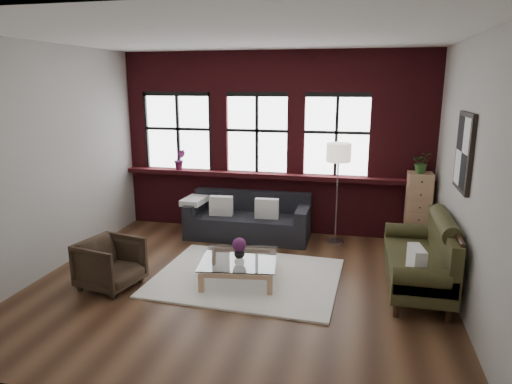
% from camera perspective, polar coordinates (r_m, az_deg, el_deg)
% --- Properties ---
extents(floor, '(5.50, 5.50, 0.00)m').
position_cam_1_polar(floor, '(6.30, -2.14, -11.44)').
color(floor, '#3E2617').
rests_on(floor, ground).
extents(ceiling, '(5.50, 5.50, 0.00)m').
position_cam_1_polar(ceiling, '(5.74, -2.44, 18.93)').
color(ceiling, white).
rests_on(ceiling, ground).
extents(wall_back, '(5.50, 0.00, 5.50)m').
position_cam_1_polar(wall_back, '(8.22, 2.28, 6.11)').
color(wall_back, '#A8A49C').
rests_on(wall_back, ground).
extents(wall_front, '(5.50, 0.00, 5.50)m').
position_cam_1_polar(wall_front, '(3.53, -12.94, -4.29)').
color(wall_front, '#A8A49C').
rests_on(wall_front, ground).
extents(wall_left, '(0.00, 5.00, 5.00)m').
position_cam_1_polar(wall_left, '(7.04, -24.49, 3.66)').
color(wall_left, '#A8A49C').
rests_on(wall_left, ground).
extents(wall_right, '(0.00, 5.00, 5.00)m').
position_cam_1_polar(wall_right, '(5.75, 25.21, 1.62)').
color(wall_right, '#A8A49C').
rests_on(wall_right, ground).
extents(brick_backwall, '(5.50, 0.12, 3.20)m').
position_cam_1_polar(brick_backwall, '(8.16, 2.20, 6.06)').
color(brick_backwall, '#531319').
rests_on(brick_backwall, floor).
extents(sill_ledge, '(5.50, 0.30, 0.08)m').
position_cam_1_polar(sill_ledge, '(8.17, 2.05, 2.08)').
color(sill_ledge, '#531319').
rests_on(sill_ledge, brick_backwall).
extents(window_left, '(1.38, 0.10, 1.50)m').
position_cam_1_polar(window_left, '(8.67, -9.65, 7.32)').
color(window_left, black).
rests_on(window_left, brick_backwall).
extents(window_mid, '(1.38, 0.10, 1.50)m').
position_cam_1_polar(window_mid, '(8.21, 0.15, 7.17)').
color(window_mid, black).
rests_on(window_mid, brick_backwall).
extents(window_right, '(1.38, 0.10, 1.50)m').
position_cam_1_polar(window_right, '(8.03, 10.02, 6.82)').
color(window_right, black).
rests_on(window_right, brick_backwall).
extents(wall_poster, '(0.05, 0.74, 0.94)m').
position_cam_1_polar(wall_poster, '(6.00, 24.59, 4.55)').
color(wall_poster, black).
rests_on(wall_poster, wall_right).
extents(shag_rug, '(2.59, 2.08, 0.03)m').
position_cam_1_polar(shag_rug, '(6.47, -1.15, -10.59)').
color(shag_rug, white).
rests_on(shag_rug, floor).
extents(dark_sofa, '(2.13, 0.86, 0.77)m').
position_cam_1_polar(dark_sofa, '(7.97, -1.01, -3.06)').
color(dark_sofa, black).
rests_on(dark_sofa, floor).
extents(pillow_a, '(0.41, 0.18, 0.34)m').
position_cam_1_polar(pillow_a, '(7.94, -4.38, -1.72)').
color(pillow_a, silver).
rests_on(pillow_a, dark_sofa).
extents(pillow_b, '(0.41, 0.17, 0.34)m').
position_cam_1_polar(pillow_b, '(7.75, 1.36, -2.08)').
color(pillow_b, silver).
rests_on(pillow_b, dark_sofa).
extents(vintage_settee, '(0.84, 1.89, 1.01)m').
position_cam_1_polar(vintage_settee, '(6.33, 19.50, -7.18)').
color(vintage_settee, '#323017').
rests_on(vintage_settee, floor).
extents(pillow_settee, '(0.20, 0.40, 0.34)m').
position_cam_1_polar(pillow_settee, '(5.74, 19.41, -8.15)').
color(pillow_settee, silver).
rests_on(pillow_settee, vintage_settee).
extents(armchair, '(0.85, 0.83, 0.65)m').
position_cam_1_polar(armchair, '(6.40, -17.74, -8.53)').
color(armchair, black).
rests_on(armchair, floor).
extents(coffee_table, '(1.14, 1.14, 0.34)m').
position_cam_1_polar(coffee_table, '(6.35, -2.09, -9.64)').
color(coffee_table, tan).
rests_on(coffee_table, shag_rug).
extents(vase, '(0.19, 0.19, 0.15)m').
position_cam_1_polar(vase, '(6.26, -2.10, -7.58)').
color(vase, '#B2B2B2').
rests_on(vase, coffee_table).
extents(flowers, '(0.19, 0.19, 0.19)m').
position_cam_1_polar(flowers, '(6.22, -2.11, -6.60)').
color(flowers, '#5B1F4F').
rests_on(flowers, vase).
extents(drawer_chest, '(0.38, 0.38, 1.25)m').
position_cam_1_polar(drawer_chest, '(7.92, 19.56, -2.17)').
color(drawer_chest, tan).
rests_on(drawer_chest, floor).
extents(potted_plant_top, '(0.31, 0.27, 0.34)m').
position_cam_1_polar(potted_plant_top, '(7.75, 20.02, 3.49)').
color(potted_plant_top, '#2D5923').
rests_on(potted_plant_top, drawer_chest).
extents(floor_lamp, '(0.40, 0.40, 1.85)m').
position_cam_1_polar(floor_lamp, '(7.70, 10.11, 0.29)').
color(floor_lamp, '#A5A5A8').
rests_on(floor_lamp, floor).
extents(sill_plant, '(0.25, 0.22, 0.38)m').
position_cam_1_polar(sill_plant, '(8.59, -9.51, 4.03)').
color(sill_plant, '#5B1F4F').
rests_on(sill_plant, sill_ledge).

